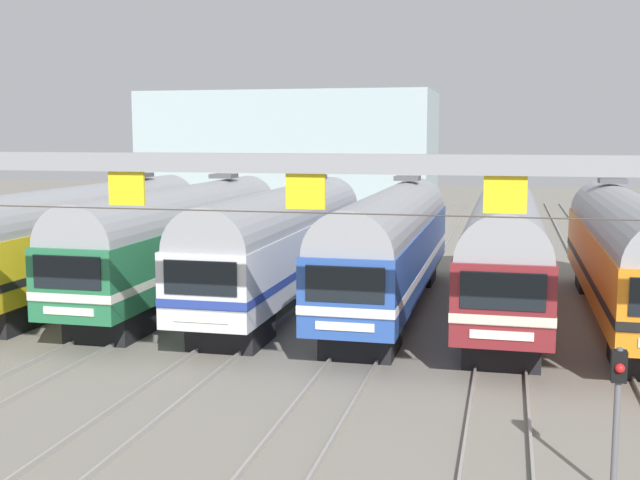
{
  "coord_description": "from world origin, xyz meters",
  "views": [
    {
      "loc": [
        6.58,
        -30.84,
        6.89
      ],
      "look_at": [
        -1.29,
        2.67,
        2.35
      ],
      "focal_mm": 45.05,
      "sensor_mm": 36.0,
      "label": 1
    }
  ],
  "objects": [
    {
      "name": "ground_plane",
      "position": [
        0.0,
        0.0,
        0.0
      ],
      "size": [
        160.0,
        160.0,
        0.0
      ],
      "primitive_type": "plane",
      "color": "gray"
    },
    {
      "name": "track_bed",
      "position": [
        0.0,
        17.0,
        0.07
      ],
      "size": [
        23.26,
        70.0,
        0.15
      ],
      "color": "gray",
      "rests_on": "ground"
    },
    {
      "name": "commuter_train_yellow",
      "position": [
        -10.88,
        -0.0,
        2.69
      ],
      "size": [
        2.88,
        18.06,
        5.05
      ],
      "color": "gold",
      "rests_on": "ground"
    },
    {
      "name": "commuter_train_green",
      "position": [
        -6.53,
        -0.0,
        2.69
      ],
      "size": [
        2.88,
        18.06,
        5.05
      ],
      "color": "#236B42",
      "rests_on": "ground"
    },
    {
      "name": "commuter_train_silver",
      "position": [
        -2.18,
        -0.0,
        2.69
      ],
      "size": [
        2.88,
        18.06,
        5.05
      ],
      "color": "silver",
      "rests_on": "ground"
    },
    {
      "name": "commuter_train_blue",
      "position": [
        2.18,
        -0.0,
        2.69
      ],
      "size": [
        2.88,
        18.06,
        5.05
      ],
      "color": "#284C9E",
      "rests_on": "ground"
    },
    {
      "name": "commuter_train_maroon",
      "position": [
        6.53,
        -0.0,
        2.69
      ],
      "size": [
        2.88,
        18.06,
        5.05
      ],
      "color": "maroon",
      "rests_on": "ground"
    },
    {
      "name": "commuter_train_orange",
      "position": [
        10.88,
        -0.0,
        2.69
      ],
      "size": [
        2.88,
        18.06,
        5.05
      ],
      "color": "orange",
      "rests_on": "ground"
    },
    {
      "name": "catenary_gantry",
      "position": [
        -0.0,
        -13.5,
        5.38
      ],
      "size": [
        26.99,
        0.44,
        6.97
      ],
      "color": "gray",
      "rests_on": "ground"
    },
    {
      "name": "yard_signal_mast",
      "position": [
        8.7,
        -15.4,
        2.05
      ],
      "size": [
        0.28,
        0.35,
        2.94
      ],
      "color": "#59595E",
      "rests_on": "ground"
    },
    {
      "name": "maintenance_building",
      "position": [
        -10.84,
        32.88,
        5.14
      ],
      "size": [
        23.15,
        10.0,
        10.27
      ],
      "primitive_type": "cube",
      "color": "#9EB2B7",
      "rests_on": "ground"
    }
  ]
}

